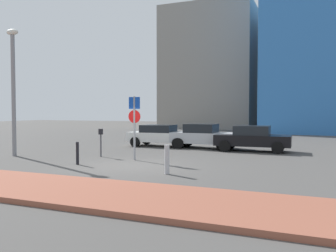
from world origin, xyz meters
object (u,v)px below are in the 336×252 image
parked_car_black (252,138)px  traffic_bollard_near (77,153)px  parking_sign_post (134,120)px  parked_car_white (160,135)px  parking_meter (101,139)px  parked_car_silver (203,136)px  street_lamp (13,81)px  traffic_bollard_mid (167,160)px

parked_car_black → traffic_bollard_near: (-6.04, -7.96, -0.27)m
parked_car_black → parking_sign_post: parking_sign_post is taller
parked_car_white → parking_sign_post: 6.66m
parked_car_white → parking_meter: (-0.63, -5.93, 0.17)m
traffic_bollard_near → parking_sign_post: bearing=54.3°
parking_meter → parked_car_silver: bearing=59.1°
parked_car_white → parked_car_silver: bearing=-0.8°
parked_car_black → street_lamp: (-10.83, -6.77, 3.05)m
parked_car_silver → traffic_bollard_near: 9.03m
parking_sign_post → parking_meter: size_ratio=2.12×
parked_car_white → parking_sign_post: parking_sign_post is taller
parking_sign_post → parked_car_silver: bearing=77.7°
parked_car_silver → parking_meter: bearing=-120.9°
parked_car_black → parking_meter: parked_car_black is taller
parked_car_black → parking_sign_post: 7.39m
parking_sign_post → parking_meter: 2.39m
parked_car_white → parking_meter: 5.97m
parked_car_white → traffic_bollard_mid: (4.34, -9.21, -0.21)m
traffic_bollard_near → parked_car_white: bearing=89.7°
parked_car_white → parked_car_silver: (2.91, -0.04, 0.03)m
street_lamp → parked_car_silver: bearing=43.4°
parked_car_white → street_lamp: bearing=-123.3°
parked_car_white → traffic_bollard_near: parked_car_white is taller
parked_car_white → traffic_bollard_near: size_ratio=4.38×
traffic_bollard_near → traffic_bollard_mid: bearing=-8.2°
parking_sign_post → parked_car_black: bearing=52.3°
traffic_bollard_mid → street_lamp: bearing=168.7°
parked_car_white → street_lamp: 9.35m
parking_meter → parked_car_black: bearing=38.9°
parked_car_silver → parking_meter: (-3.53, -5.89, 0.13)m
parked_car_white → parking_sign_post: (1.52, -6.39, 1.12)m
parking_sign_post → traffic_bollard_mid: size_ratio=2.80×
parked_car_black → traffic_bollard_mid: parked_car_black is taller
parked_car_black → traffic_bollard_mid: 8.76m
parking_sign_post → street_lamp: 6.73m
parked_car_white → parked_car_silver: parked_car_silver is taller
parking_meter → street_lamp: size_ratio=0.22×
parking_meter → traffic_bollard_mid: 5.96m
parked_car_white → street_lamp: street_lamp is taller
parked_car_black → traffic_bollard_near: 10.00m
parking_sign_post → traffic_bollard_mid: parking_sign_post is taller
parked_car_black → parked_car_white: bearing=174.2°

